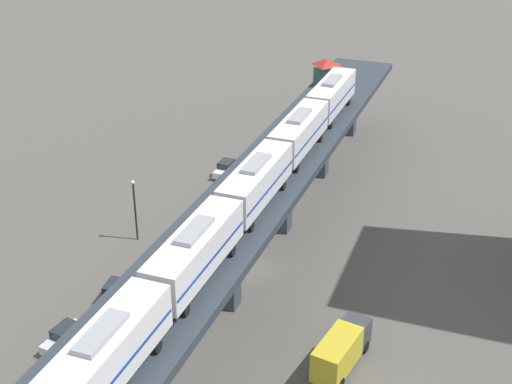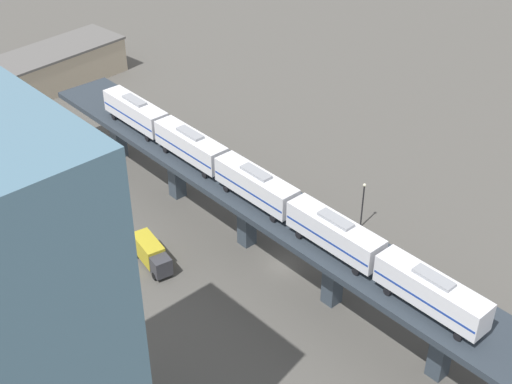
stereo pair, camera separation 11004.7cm
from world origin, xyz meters
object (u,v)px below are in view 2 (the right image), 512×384
object	(u,v)px
street_car_white	(465,298)
street_car_silver	(255,177)
street_lamp	(363,202)
delivery_truck	(151,253)
subway_train	(256,185)
warehouse_building	(49,69)
street_car_black	(286,198)

from	to	relation	value
street_car_white	street_car_silver	bearing A→B (deg)	90.09
street_car_silver	street_lamp	xyz separation A→B (m)	(2.90, -17.84, 3.17)
street_car_silver	street_lamp	world-z (taller)	street_lamp
street_lamp	delivery_truck	bearing A→B (deg)	153.58
subway_train	warehouse_building	distance (m)	64.10
street_car_silver	street_car_white	bearing A→B (deg)	-89.91
street_car_white	street_car_black	bearing A→B (deg)	91.28
delivery_truck	warehouse_building	size ratio (longest dim) A/B	0.25
street_car_white	street_lamp	size ratio (longest dim) A/B	0.64
street_car_silver	warehouse_building	bearing A→B (deg)	96.24
street_car_silver	warehouse_building	distance (m)	50.23
subway_train	street_lamp	size ratio (longest dim) A/B	9.00
street_car_black	street_lamp	size ratio (longest dim) A/B	0.66
street_lamp	street_car_black	bearing A→B (deg)	108.05
street_car_black	warehouse_building	xyz separation A→B (m)	(-4.86, 56.99, 2.47)
street_car_white	delivery_truck	world-z (taller)	delivery_truck
delivery_truck	warehouse_building	bearing A→B (deg)	72.96
subway_train	street_car_silver	size ratio (longest dim) A/B	13.53
warehouse_building	subway_train	bearing A→B (deg)	-96.04
street_car_silver	street_car_black	bearing A→B (deg)	-94.74
street_lamp	street_car_silver	bearing A→B (deg)	99.24
street_lamp	warehouse_building	distance (m)	68.22
street_car_black	delivery_truck	size ratio (longest dim) A/B	0.61
warehouse_building	street_car_black	bearing A→B (deg)	-85.12
street_car_white	street_lamp	distance (m)	18.62
delivery_truck	street_lamp	bearing A→B (deg)	-26.42
delivery_truck	street_car_white	bearing A→B (deg)	-53.85
street_car_white	street_lamp	world-z (taller)	street_lamp
street_car_white	delivery_truck	xyz separation A→B (m)	(-22.41, 30.68, 0.82)
street_car_silver	street_car_white	world-z (taller)	same
street_car_white	street_lamp	xyz separation A→B (m)	(2.85, 18.13, 3.17)
subway_train	street_car_black	world-z (taller)	subway_train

